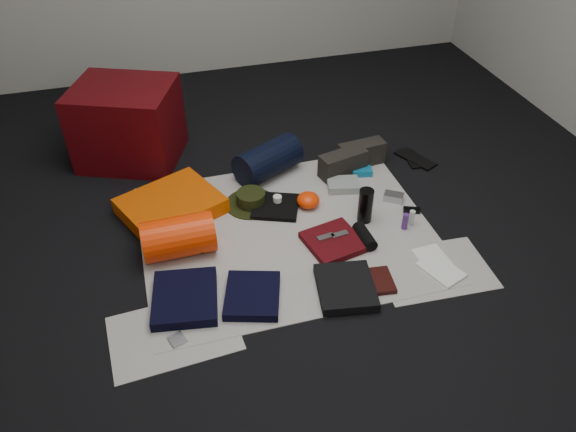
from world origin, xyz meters
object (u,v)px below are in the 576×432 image
object	(u,v)px
sleeping_pad	(171,206)
paperback_book	(381,281)
navy_duffel	(268,160)
red_cabinet	(128,124)
compact_camera	(394,197)
water_bottle	(365,206)
stuff_sack	(178,237)

from	to	relation	value
sleeping_pad	paperback_book	bearing A→B (deg)	-42.32
navy_duffel	red_cabinet	bearing A→B (deg)	123.49
red_cabinet	compact_camera	xyz separation A→B (m)	(1.47, -0.92, -0.23)
red_cabinet	navy_duffel	xyz separation A→B (m)	(0.81, -0.45, -0.14)
water_bottle	sleeping_pad	bearing A→B (deg)	160.52
navy_duffel	water_bottle	world-z (taller)	navy_duffel
sleeping_pad	stuff_sack	bearing A→B (deg)	-89.26
paperback_book	compact_camera	bearing A→B (deg)	67.63
sleeping_pad	navy_duffel	distance (m)	0.68
stuff_sack	navy_duffel	distance (m)	0.86
sleeping_pad	paperback_book	size ratio (longest dim) A/B	2.95
paperback_book	water_bottle	bearing A→B (deg)	84.66
navy_duffel	paperback_book	distance (m)	1.13
sleeping_pad	water_bottle	size ratio (longest dim) A/B	2.54
water_bottle	red_cabinet	bearing A→B (deg)	139.54
navy_duffel	compact_camera	bearing A→B (deg)	-62.99
water_bottle	navy_duffel	bearing A→B (deg)	124.89
sleeping_pad	compact_camera	size ratio (longest dim) A/B	4.66
navy_duffel	compact_camera	world-z (taller)	navy_duffel
navy_duffel	water_bottle	distance (m)	0.73
sleeping_pad	stuff_sack	xyz separation A→B (m)	(0.00, -0.36, 0.06)
red_cabinet	paperback_book	bearing A→B (deg)	-31.32
red_cabinet	water_bottle	distance (m)	1.62
red_cabinet	sleeping_pad	world-z (taller)	red_cabinet
red_cabinet	water_bottle	xyz separation A→B (m)	(1.23, -1.05, -0.14)
red_cabinet	compact_camera	size ratio (longest dim) A/B	5.39
red_cabinet	paperback_book	world-z (taller)	red_cabinet
water_bottle	paperback_book	distance (m)	0.51
navy_duffel	paperback_book	xyz separation A→B (m)	(0.31, -1.09, -0.10)
red_cabinet	stuff_sack	xyz separation A→B (m)	(0.18, -1.04, -0.14)
red_cabinet	paperback_book	distance (m)	1.92
compact_camera	water_bottle	bearing A→B (deg)	-117.99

